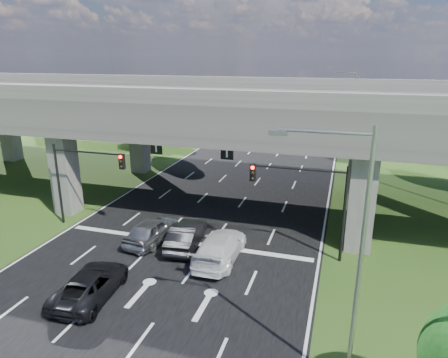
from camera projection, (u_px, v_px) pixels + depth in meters
The scene contains 19 objects.
ground at pixel (162, 268), 23.53m from camera, with size 160.00×160.00×0.00m, color #244315.
road at pixel (215, 208), 32.65m from camera, with size 18.00×120.00×0.03m, color black.
overpass at pixel (222, 108), 32.12m from camera, with size 80.00×15.00×10.00m.
warehouse at pixel (107, 122), 62.11m from camera, with size 20.00×10.00×4.00m, color #9E9E99.
signal_right at pixel (308, 193), 23.70m from camera, with size 5.76×0.54×6.00m.
signal_left at pixel (82, 171), 28.05m from camera, with size 5.76×0.54×6.00m.
streetlight_near at pixel (350, 246), 13.50m from camera, with size 3.38×0.25×10.00m.
streetlight_far at pixel (351, 118), 40.88m from camera, with size 3.38×0.25×10.00m.
streetlight_beyond at pixel (351, 101), 55.49m from camera, with size 3.38×0.25×10.00m.
tree_left_near at pixel (148, 115), 49.71m from camera, with size 4.50×4.50×7.80m.
tree_left_mid at pixel (156, 111), 58.04m from camera, with size 3.91×3.90×6.76m.
tree_left_far at pixel (200, 99), 63.94m from camera, with size 4.80×4.80×8.32m.
tree_right_near at pixel (377, 126), 44.12m from camera, with size 4.20×4.20×7.28m.
tree_right_mid at pixel (398, 119), 50.69m from camera, with size 3.91×3.90×6.76m.
tree_right_far at pixel (364, 106), 58.91m from camera, with size 4.50×4.50×7.80m.
car_silver at pixel (152, 230), 26.60m from camera, with size 1.94×4.82×1.64m, color #A0A1A7.
car_dark at pixel (186, 235), 25.92m from camera, with size 1.71×4.91×1.62m, color black.
car_white at pixel (220, 247), 24.27m from camera, with size 2.32×5.71×1.66m, color silver.
car_trailing at pixel (91, 284), 20.51m from camera, with size 2.38×5.17×1.44m, color black.
Camera 1 is at (9.58, -18.91, 12.06)m, focal length 32.00 mm.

